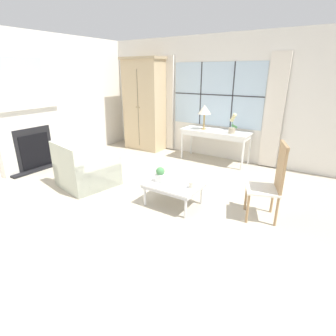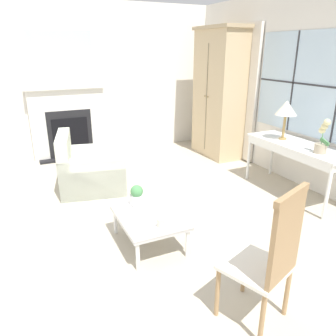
{
  "view_description": "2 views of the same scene",
  "coord_description": "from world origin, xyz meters",
  "px_view_note": "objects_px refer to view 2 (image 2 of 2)",
  "views": [
    {
      "loc": [
        2.51,
        -2.91,
        2.01
      ],
      "look_at": [
        0.42,
        0.29,
        0.6
      ],
      "focal_mm": 28.0,
      "sensor_mm": 36.0,
      "label": 1
    },
    {
      "loc": [
        3.36,
        -0.81,
        1.98
      ],
      "look_at": [
        0.26,
        0.63,
        0.73
      ],
      "focal_mm": 35.0,
      "sensor_mm": 36.0,
      "label": 2
    }
  ],
  "objects_px": {
    "armchair_upholstered": "(90,171)",
    "coffee_table": "(149,217)",
    "potted_plant_small": "(137,195)",
    "fireplace": "(68,117)",
    "potted_orchid": "(322,140)",
    "table_lamp": "(286,109)",
    "pillar_candle": "(161,224)",
    "armoire": "(219,94)",
    "side_chair_wooden": "(271,254)",
    "console_table": "(298,150)"
  },
  "relations": [
    {
      "from": "table_lamp",
      "to": "pillar_candle",
      "type": "relative_size",
      "value": 5.26
    },
    {
      "from": "fireplace",
      "to": "armoire",
      "type": "bearing_deg",
      "value": 68.62
    },
    {
      "from": "table_lamp",
      "to": "potted_orchid",
      "type": "bearing_deg",
      "value": -3.45
    },
    {
      "from": "side_chair_wooden",
      "to": "fireplace",
      "type": "bearing_deg",
      "value": -172.52
    },
    {
      "from": "armoire",
      "to": "potted_orchid",
      "type": "relative_size",
      "value": 5.36
    },
    {
      "from": "pillar_candle",
      "to": "potted_plant_small",
      "type": "bearing_deg",
      "value": -174.66
    },
    {
      "from": "fireplace",
      "to": "table_lamp",
      "type": "relative_size",
      "value": 4.12
    },
    {
      "from": "armoire",
      "to": "table_lamp",
      "type": "height_order",
      "value": "armoire"
    },
    {
      "from": "fireplace",
      "to": "side_chair_wooden",
      "type": "height_order",
      "value": "fireplace"
    },
    {
      "from": "potted_plant_small",
      "to": "pillar_candle",
      "type": "distance_m",
      "value": 0.54
    },
    {
      "from": "table_lamp",
      "to": "side_chair_wooden",
      "type": "bearing_deg",
      "value": -44.38
    },
    {
      "from": "table_lamp",
      "to": "armoire",
      "type": "bearing_deg",
      "value": 178.44
    },
    {
      "from": "table_lamp",
      "to": "armchair_upholstered",
      "type": "bearing_deg",
      "value": -113.66
    },
    {
      "from": "coffee_table",
      "to": "side_chair_wooden",
      "type": "bearing_deg",
      "value": 15.99
    },
    {
      "from": "table_lamp",
      "to": "fireplace",
      "type": "bearing_deg",
      "value": -137.29
    },
    {
      "from": "table_lamp",
      "to": "pillar_candle",
      "type": "bearing_deg",
      "value": -67.99
    },
    {
      "from": "armchair_upholstered",
      "to": "potted_plant_small",
      "type": "relative_size",
      "value": 4.39
    },
    {
      "from": "table_lamp",
      "to": "potted_orchid",
      "type": "relative_size",
      "value": 1.28
    },
    {
      "from": "side_chair_wooden",
      "to": "potted_plant_small",
      "type": "xyz_separation_m",
      "value": [
        -1.58,
        -0.44,
        -0.12
      ]
    },
    {
      "from": "armoire",
      "to": "fireplace",
      "type": "bearing_deg",
      "value": -111.38
    },
    {
      "from": "side_chair_wooden",
      "to": "potted_plant_small",
      "type": "bearing_deg",
      "value": -164.43
    },
    {
      "from": "coffee_table",
      "to": "table_lamp",
      "type": "bearing_deg",
      "value": 105.17
    },
    {
      "from": "fireplace",
      "to": "pillar_candle",
      "type": "distance_m",
      "value": 3.78
    },
    {
      "from": "potted_orchid",
      "to": "pillar_candle",
      "type": "height_order",
      "value": "potted_orchid"
    },
    {
      "from": "potted_plant_small",
      "to": "pillar_candle",
      "type": "height_order",
      "value": "potted_plant_small"
    },
    {
      "from": "side_chair_wooden",
      "to": "coffee_table",
      "type": "relative_size",
      "value": 1.34
    },
    {
      "from": "fireplace",
      "to": "potted_plant_small",
      "type": "xyz_separation_m",
      "value": [
        3.22,
        0.19,
        -0.29
      ]
    },
    {
      "from": "fireplace",
      "to": "coffee_table",
      "type": "relative_size",
      "value": 2.75
    },
    {
      "from": "table_lamp",
      "to": "potted_orchid",
      "type": "distance_m",
      "value": 0.76
    },
    {
      "from": "armoire",
      "to": "side_chair_wooden",
      "type": "xyz_separation_m",
      "value": [
        3.77,
        -2.0,
        -0.57
      ]
    },
    {
      "from": "console_table",
      "to": "pillar_candle",
      "type": "height_order",
      "value": "console_table"
    },
    {
      "from": "armchair_upholstered",
      "to": "coffee_table",
      "type": "relative_size",
      "value": 1.26
    },
    {
      "from": "coffee_table",
      "to": "pillar_candle",
      "type": "distance_m",
      "value": 0.32
    },
    {
      "from": "console_table",
      "to": "potted_plant_small",
      "type": "relative_size",
      "value": 6.52
    },
    {
      "from": "fireplace",
      "to": "pillar_candle",
      "type": "relative_size",
      "value": 21.68
    },
    {
      "from": "console_table",
      "to": "table_lamp",
      "type": "xyz_separation_m",
      "value": [
        -0.29,
        -0.03,
        0.52
      ]
    },
    {
      "from": "pillar_candle",
      "to": "coffee_table",
      "type": "bearing_deg",
      "value": -179.99
    },
    {
      "from": "fireplace",
      "to": "potted_orchid",
      "type": "height_order",
      "value": "fireplace"
    },
    {
      "from": "armchair_upholstered",
      "to": "coffee_table",
      "type": "bearing_deg",
      "value": 7.58
    },
    {
      "from": "potted_orchid",
      "to": "coffee_table",
      "type": "distance_m",
      "value": 2.38
    },
    {
      "from": "potted_plant_small",
      "to": "armchair_upholstered",
      "type": "bearing_deg",
      "value": -173.17
    },
    {
      "from": "potted_plant_small",
      "to": "pillar_candle",
      "type": "bearing_deg",
      "value": 5.34
    },
    {
      "from": "potted_orchid",
      "to": "potted_plant_small",
      "type": "distance_m",
      "value": 2.41
    },
    {
      "from": "table_lamp",
      "to": "potted_plant_small",
      "type": "bearing_deg",
      "value": -80.06
    },
    {
      "from": "fireplace",
      "to": "armchair_upholstered",
      "type": "bearing_deg",
      "value": 0.17
    },
    {
      "from": "table_lamp",
      "to": "console_table",
      "type": "bearing_deg",
      "value": 6.16
    },
    {
      "from": "coffee_table",
      "to": "pillar_candle",
      "type": "bearing_deg",
      "value": 0.01
    },
    {
      "from": "fireplace",
      "to": "side_chair_wooden",
      "type": "relative_size",
      "value": 2.06
    },
    {
      "from": "table_lamp",
      "to": "potted_plant_small",
      "type": "xyz_separation_m",
      "value": [
        0.42,
        -2.4,
        -0.69
      ]
    },
    {
      "from": "fireplace",
      "to": "pillar_candle",
      "type": "xyz_separation_m",
      "value": [
        3.75,
        0.24,
        -0.37
      ]
    }
  ]
}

